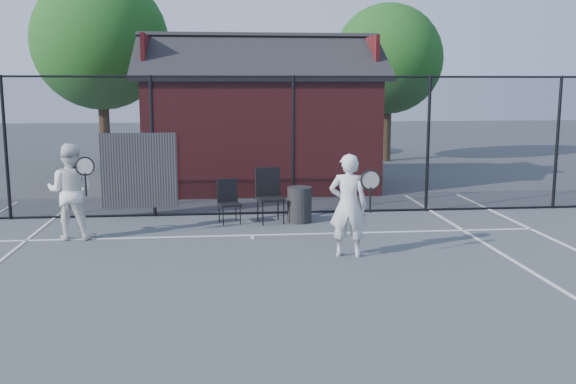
{
  "coord_description": "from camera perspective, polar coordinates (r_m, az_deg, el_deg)",
  "views": [
    {
      "loc": [
        -0.51,
        -8.76,
        2.8
      ],
      "look_at": [
        0.51,
        1.33,
        1.1
      ],
      "focal_mm": 40.0,
      "sensor_mm": 36.0,
      "label": 1
    }
  ],
  "objects": [
    {
      "name": "ground",
      "position": [
        9.22,
        -2.35,
        -8.19
      ],
      "size": [
        80.0,
        80.0,
        0.0
      ],
      "primitive_type": "plane",
      "color": "#464C50",
      "rests_on": "ground"
    },
    {
      "name": "court_lines",
      "position": [
        7.97,
        -1.76,
        -11.04
      ],
      "size": [
        11.02,
        18.0,
        0.01
      ],
      "color": "silver",
      "rests_on": "ground"
    },
    {
      "name": "fence",
      "position": [
        13.83,
        -4.92,
        3.86
      ],
      "size": [
        22.04,
        3.0,
        3.0
      ],
      "color": "black",
      "rests_on": "ground"
    },
    {
      "name": "clubhouse",
      "position": [
        17.83,
        -2.54,
        5.67
      ],
      "size": [
        6.5,
        4.36,
        4.19
      ],
      "color": "maroon",
      "rests_on": "ground"
    },
    {
      "name": "tree_left",
      "position": [
        22.66,
        -16.33,
        12.66
      ],
      "size": [
        4.48,
        4.48,
        6.44
      ],
      "color": "black",
      "rests_on": "ground"
    },
    {
      "name": "tree_right",
      "position": [
        24.05,
        8.87,
        11.58
      ],
      "size": [
        3.97,
        3.97,
        5.7
      ],
      "color": "black",
      "rests_on": "ground"
    },
    {
      "name": "player_front",
      "position": [
        10.52,
        5.39,
        -1.18
      ],
      "size": [
        0.8,
        0.63,
        1.71
      ],
      "color": "silver",
      "rests_on": "ground"
    },
    {
      "name": "player_back",
      "position": [
        12.36,
        -18.76,
        0.06
      ],
      "size": [
        0.98,
        0.75,
        1.76
      ],
      "color": "white",
      "rests_on": "ground"
    },
    {
      "name": "chair_left",
      "position": [
        13.09,
        -1.56,
        -0.4
      ],
      "size": [
        0.61,
        0.63,
        1.09
      ],
      "primitive_type": "cube",
      "rotation": [
        0.0,
        0.0,
        0.18
      ],
      "color": "black",
      "rests_on": "ground"
    },
    {
      "name": "chair_right",
      "position": [
        13.08,
        -5.23,
        -0.91
      ],
      "size": [
        0.51,
        0.53,
        0.88
      ],
      "primitive_type": "cube",
      "rotation": [
        0.0,
        0.0,
        0.22
      ],
      "color": "black",
      "rests_on": "ground"
    },
    {
      "name": "waste_bin",
      "position": [
        13.18,
        1.02,
        -1.13
      ],
      "size": [
        0.53,
        0.53,
        0.73
      ],
      "primitive_type": "cylinder",
      "rotation": [
        0.0,
        0.0,
        -0.07
      ],
      "color": "#262626",
      "rests_on": "ground"
    }
  ]
}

